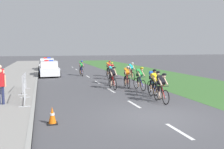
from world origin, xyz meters
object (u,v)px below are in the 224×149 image
cyclist_seventh (112,74)px  crowd_barrier_middle (24,83)px  cyclist_lead (161,87)px  cyclist_fifth (127,76)px  cyclist_second (155,84)px  cyclist_sixth (113,77)px  cyclist_ninth (111,71)px  cyclist_tenth (109,68)px  cyclist_eighth (131,71)px  traffic_cone_near (52,116)px  cyclist_third (153,81)px  police_car_nearest (49,69)px  spectator_closest (0,84)px  police_car_second (47,65)px  spectator_middle (0,77)px  crowd_barrier_front (25,91)px  cyclist_fourth (140,78)px  cyclist_eleventh (81,68)px

cyclist_seventh → crowd_barrier_middle: 6.55m
cyclist_lead → cyclist_fifth: (-0.05, 4.91, 0.00)m
cyclist_second → crowd_barrier_middle: cyclist_second is taller
cyclist_sixth → cyclist_ninth: size_ratio=1.00×
cyclist_tenth → cyclist_seventh: bearing=-103.2°
cyclist_eighth → traffic_cone_near: (-7.14, -10.60, -0.48)m
cyclist_third → police_car_nearest: 12.88m
spectator_closest → crowd_barrier_middle: bearing=75.3°
traffic_cone_near → police_car_nearest: bearing=88.6°
police_car_second → cyclist_tenth: bearing=-57.6°
cyclist_sixth → police_car_nearest: size_ratio=0.39×
police_car_nearest → spectator_middle: size_ratio=2.65×
crowd_barrier_front → crowd_barrier_middle: same height
cyclist_fourth → cyclist_third: bearing=-84.6°
cyclist_fourth → cyclist_tenth: (0.07, 7.75, 0.00)m
cyclist_fifth → crowd_barrier_front: (-6.55, -3.41, -0.14)m
crowd_barrier_middle → spectator_closest: spectator_closest is taller
cyclist_lead → crowd_barrier_middle: cyclist_lead is taller
cyclist_tenth → police_car_nearest: police_car_nearest is taller
cyclist_sixth → cyclist_seventh: 2.18m
cyclist_fifth → crowd_barrier_middle: size_ratio=0.74×
crowd_barrier_middle → cyclist_fourth: bearing=-6.0°
cyclist_fifth → traffic_cone_near: size_ratio=2.68×
crowd_barrier_front → spectator_middle: spectator_middle is taller
cyclist_tenth → crowd_barrier_middle: bearing=-136.2°
cyclist_second → cyclist_eleventh: size_ratio=1.00×
cyclist_eleventh → spectator_middle: 10.73m
cyclist_sixth → cyclist_tenth: size_ratio=1.00×
cyclist_third → cyclist_tenth: size_ratio=1.00×
cyclist_third → cyclist_sixth: 3.02m
cyclist_third → cyclist_eighth: size_ratio=1.00×
cyclist_seventh → crowd_barrier_middle: cyclist_seventh is taller
cyclist_eighth → police_car_second: 13.43m
cyclist_fourth → police_car_nearest: size_ratio=0.39×
cyclist_third → cyclist_fifth: bearing=102.4°
cyclist_lead → cyclist_second: 1.15m
cyclist_fifth → cyclist_ninth: (0.06, 4.27, 0.00)m
cyclist_fifth → spectator_closest: (-7.58, -3.61, 0.30)m
cyclist_fourth → cyclist_tenth: size_ratio=1.00×
cyclist_seventh → crowd_barrier_front: 7.91m
crowd_barrier_middle → spectator_closest: 3.31m
cyclist_fifth → crowd_barrier_front: size_ratio=0.74×
cyclist_second → spectator_closest: size_ratio=1.03×
crowd_barrier_middle → spectator_closest: bearing=-104.7°
cyclist_fifth → spectator_closest: spectator_closest is taller
crowd_barrier_front → crowd_barrier_middle: (-0.20, 2.98, 0.00)m
cyclist_ninth → police_car_nearest: police_car_nearest is taller
spectator_closest → spectator_middle: size_ratio=1.00×
cyclist_fifth → cyclist_second: bearing=-85.6°
cyclist_lead → spectator_closest: size_ratio=1.03×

